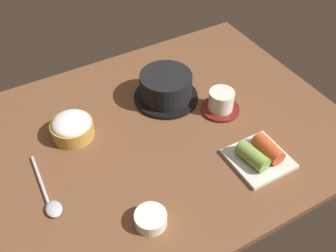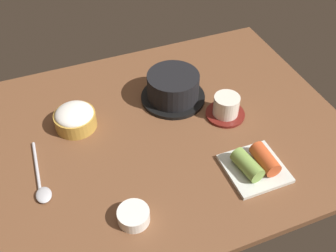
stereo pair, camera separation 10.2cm
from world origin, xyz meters
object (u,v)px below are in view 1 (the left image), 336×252
stone_pot (166,87)px  kimchi_plate (260,155)px  spoon (49,200)px  side_bowl_near (151,219)px  rice_bowl (72,127)px  tea_cup_with_saucer (221,102)px

stone_pot → kimchi_plate: (8.40, -32.13, -2.25)cm
spoon → side_bowl_near: bearing=-43.3°
stone_pot → spoon: (-40.72, -18.19, -3.58)cm
rice_bowl → side_bowl_near: size_ratio=1.56×
tea_cup_with_saucer → kimchi_plate: size_ratio=0.79×
kimchi_plate → spoon: bearing=164.2°
spoon → tea_cup_with_saucer: bearing=6.9°
side_bowl_near → tea_cup_with_saucer: bearing=33.6°
rice_bowl → spoon: bearing=-124.9°
kimchi_plate → side_bowl_near: bearing=-175.5°
stone_pot → rice_bowl: (-28.69, -0.93, -1.07)cm
tea_cup_with_saucer → kimchi_plate: (-2.48, -20.19, -1.01)cm
rice_bowl → side_bowl_near: rice_bowl is taller
tea_cup_with_saucer → side_bowl_near: bearing=-146.4°
stone_pot → tea_cup_with_saucer: bearing=-47.7°
stone_pot → side_bowl_near: stone_pot is taller
rice_bowl → side_bowl_near: (5.38, -33.69, -1.46)cm
tea_cup_with_saucer → spoon: 52.02cm
kimchi_plate → rice_bowl: bearing=139.9°
kimchi_plate → side_bowl_near: kimchi_plate is taller
kimchi_plate → side_bowl_near: 31.81cm
rice_bowl → kimchi_plate: bearing=-40.1°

